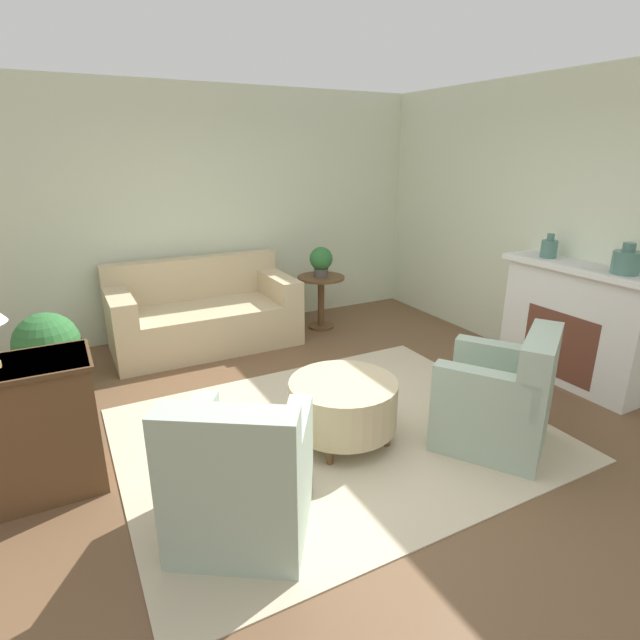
{
  "coord_description": "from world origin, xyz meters",
  "views": [
    {
      "loc": [
        -1.69,
        -2.93,
        2.09
      ],
      "look_at": [
        0.15,
        0.55,
        0.75
      ],
      "focal_mm": 28.0,
      "sensor_mm": 36.0,
      "label": 1
    }
  ],
  "objects_px": {
    "armchair_right": "(501,401)",
    "vase_mantel_near": "(549,248)",
    "couch": "(204,315)",
    "potted_plant_on_side_table": "(321,260)",
    "vase_mantel_far": "(626,261)",
    "armchair_left": "(241,481)",
    "ottoman_table": "(343,403)",
    "dresser": "(1,433)",
    "potted_plant_floor": "(48,347)",
    "side_table": "(321,293)"
  },
  "relations": [
    {
      "from": "armchair_right",
      "to": "potted_plant_on_side_table",
      "type": "xyz_separation_m",
      "value": [
        0.07,
        2.92,
        0.49
      ]
    },
    {
      "from": "ottoman_table",
      "to": "potted_plant_floor",
      "type": "bearing_deg",
      "value": 133.61
    },
    {
      "from": "armchair_right",
      "to": "vase_mantel_far",
      "type": "height_order",
      "value": "vase_mantel_far"
    },
    {
      "from": "ottoman_table",
      "to": "potted_plant_floor",
      "type": "relative_size",
      "value": 1.12
    },
    {
      "from": "armchair_left",
      "to": "ottoman_table",
      "type": "relative_size",
      "value": 1.25
    },
    {
      "from": "armchair_right",
      "to": "vase_mantel_far",
      "type": "relative_size",
      "value": 3.96
    },
    {
      "from": "potted_plant_floor",
      "to": "armchair_left",
      "type": "bearing_deg",
      "value": -70.64
    },
    {
      "from": "armchair_left",
      "to": "dresser",
      "type": "distance_m",
      "value": 1.54
    },
    {
      "from": "couch",
      "to": "side_table",
      "type": "bearing_deg",
      "value": -4.88
    },
    {
      "from": "couch",
      "to": "vase_mantel_near",
      "type": "distance_m",
      "value": 3.64
    },
    {
      "from": "vase_mantel_near",
      "to": "ottoman_table",
      "type": "bearing_deg",
      "value": -173.74
    },
    {
      "from": "side_table",
      "to": "dresser",
      "type": "distance_m",
      "value": 3.77
    },
    {
      "from": "ottoman_table",
      "to": "side_table",
      "type": "bearing_deg",
      "value": 65.64
    },
    {
      "from": "dresser",
      "to": "side_table",
      "type": "bearing_deg",
      "value": 30.88
    },
    {
      "from": "armchair_left",
      "to": "vase_mantel_far",
      "type": "bearing_deg",
      "value": 1.98
    },
    {
      "from": "side_table",
      "to": "dresser",
      "type": "xyz_separation_m",
      "value": [
        -3.23,
        -1.93,
        0.01
      ]
    },
    {
      "from": "couch",
      "to": "vase_mantel_far",
      "type": "relative_size",
      "value": 7.74
    },
    {
      "from": "dresser",
      "to": "vase_mantel_near",
      "type": "xyz_separation_m",
      "value": [
        4.58,
        -0.13,
        0.76
      ]
    },
    {
      "from": "side_table",
      "to": "potted_plant_on_side_table",
      "type": "height_order",
      "value": "potted_plant_on_side_table"
    },
    {
      "from": "armchair_right",
      "to": "vase_mantel_near",
      "type": "height_order",
      "value": "vase_mantel_near"
    },
    {
      "from": "couch",
      "to": "vase_mantel_far",
      "type": "xyz_separation_m",
      "value": [
        2.77,
        -2.92,
        0.89
      ]
    },
    {
      "from": "armchair_right",
      "to": "armchair_left",
      "type": "bearing_deg",
      "value": 180.0
    },
    {
      "from": "vase_mantel_near",
      "to": "potted_plant_floor",
      "type": "bearing_deg",
      "value": 157.87
    },
    {
      "from": "vase_mantel_near",
      "to": "potted_plant_on_side_table",
      "type": "xyz_separation_m",
      "value": [
        -1.34,
        2.06,
        -0.37
      ]
    },
    {
      "from": "potted_plant_on_side_table",
      "to": "potted_plant_floor",
      "type": "height_order",
      "value": "potted_plant_on_side_table"
    },
    {
      "from": "couch",
      "to": "vase_mantel_far",
      "type": "height_order",
      "value": "vase_mantel_far"
    },
    {
      "from": "armchair_right",
      "to": "vase_mantel_far",
      "type": "xyz_separation_m",
      "value": [
        1.41,
        0.12,
        0.87
      ]
    },
    {
      "from": "vase_mantel_far",
      "to": "side_table",
      "type": "bearing_deg",
      "value": 115.64
    },
    {
      "from": "ottoman_table",
      "to": "dresser",
      "type": "xyz_separation_m",
      "value": [
        -2.18,
        0.39,
        0.16
      ]
    },
    {
      "from": "vase_mantel_far",
      "to": "couch",
      "type": "bearing_deg",
      "value": 133.48
    },
    {
      "from": "armchair_left",
      "to": "armchair_right",
      "type": "xyz_separation_m",
      "value": [
        1.99,
        0.0,
        0.0
      ]
    },
    {
      "from": "ottoman_table",
      "to": "potted_plant_on_side_table",
      "type": "relative_size",
      "value": 2.27
    },
    {
      "from": "side_table",
      "to": "dresser",
      "type": "height_order",
      "value": "dresser"
    },
    {
      "from": "ottoman_table",
      "to": "dresser",
      "type": "height_order",
      "value": "dresser"
    },
    {
      "from": "couch",
      "to": "vase_mantel_near",
      "type": "xyz_separation_m",
      "value": [
        2.77,
        -2.18,
        0.88
      ]
    },
    {
      "from": "armchair_left",
      "to": "dresser",
      "type": "xyz_separation_m",
      "value": [
        -1.17,
        0.99,
        0.1
      ]
    },
    {
      "from": "ottoman_table",
      "to": "vase_mantel_near",
      "type": "relative_size",
      "value": 3.58
    },
    {
      "from": "potted_plant_floor",
      "to": "vase_mantel_near",
      "type": "bearing_deg",
      "value": -22.13
    },
    {
      "from": "ottoman_table",
      "to": "potted_plant_on_side_table",
      "type": "height_order",
      "value": "potted_plant_on_side_table"
    },
    {
      "from": "couch",
      "to": "potted_plant_on_side_table",
      "type": "relative_size",
      "value": 5.57
    },
    {
      "from": "vase_mantel_near",
      "to": "couch",
      "type": "bearing_deg",
      "value": 141.78
    },
    {
      "from": "side_table",
      "to": "vase_mantel_near",
      "type": "distance_m",
      "value": 2.58
    },
    {
      "from": "vase_mantel_near",
      "to": "vase_mantel_far",
      "type": "distance_m",
      "value": 0.74
    },
    {
      "from": "ottoman_table",
      "to": "vase_mantel_far",
      "type": "relative_size",
      "value": 3.16
    },
    {
      "from": "potted_plant_on_side_table",
      "to": "vase_mantel_near",
      "type": "bearing_deg",
      "value": -56.89
    },
    {
      "from": "side_table",
      "to": "potted_plant_floor",
      "type": "distance_m",
      "value": 2.99
    },
    {
      "from": "armchair_left",
      "to": "potted_plant_floor",
      "type": "xyz_separation_m",
      "value": [
        -0.92,
        2.61,
        0.04
      ]
    },
    {
      "from": "dresser",
      "to": "potted_plant_on_side_table",
      "type": "xyz_separation_m",
      "value": [
        3.23,
        1.93,
        0.39
      ]
    },
    {
      "from": "armchair_right",
      "to": "potted_plant_floor",
      "type": "xyz_separation_m",
      "value": [
        -2.91,
        2.61,
        0.04
      ]
    },
    {
      "from": "side_table",
      "to": "vase_mantel_near",
      "type": "relative_size",
      "value": 2.88
    }
  ]
}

